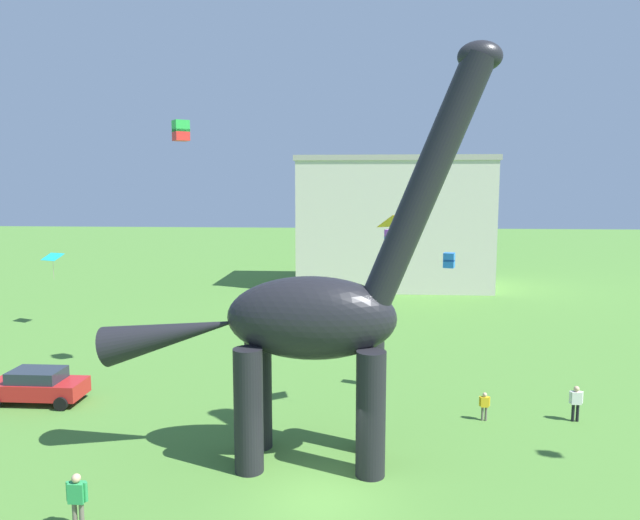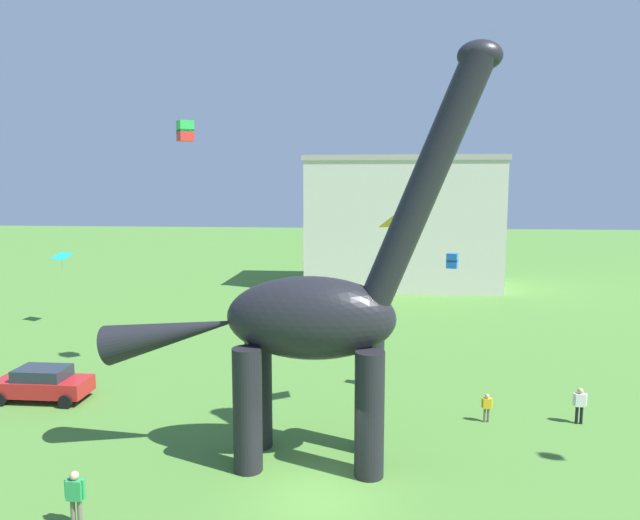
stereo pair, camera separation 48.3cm
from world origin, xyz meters
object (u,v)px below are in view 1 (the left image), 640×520
kite_far_left (402,221)px  person_far_spectator (77,496)px  person_watching_child (484,404)px  kite_near_low (181,131)px  kite_mid_center (449,260)px  parked_sedan_left (38,385)px  dinosaur_sculpture (309,318)px  person_strolling_adult (576,400)px  kite_trailing (53,257)px  kite_far_right (392,238)px

kite_far_left → person_far_spectator: bearing=-138.5°
person_watching_child → person_far_spectator: size_ratio=0.72×
person_far_spectator → kite_near_low: 17.43m
kite_mid_center → kite_near_low: kite_near_low is taller
parked_sedan_left → kite_near_low: kite_near_low is taller
kite_near_low → kite_far_left: bearing=-23.4°
kite_near_low → kite_far_left: kite_near_low is taller
dinosaur_sculpture → kite_far_left: dinosaur_sculpture is taller
person_strolling_adult → kite_far_left: bearing=-51.9°
kite_far_left → person_watching_child: bearing=6.0°
parked_sedan_left → kite_far_left: kite_far_left is taller
dinosaur_sculpture → kite_mid_center: dinosaur_sculpture is taller
person_watching_child → kite_trailing: (-26.85, 14.99, 4.18)m
dinosaur_sculpture → kite_far_right: 23.28m
kite_far_left → dinosaur_sculpture: bearing=-132.2°
person_far_spectator → kite_far_left: size_ratio=0.78×
parked_sedan_left → person_watching_child: parked_sedan_left is taller
parked_sedan_left → kite_trailing: size_ratio=2.37×
parked_sedan_left → kite_far_left: (16.36, -1.01, 7.66)m
person_far_spectator → kite_near_low: bearing=-140.3°
kite_far_right → kite_near_low: size_ratio=1.20×
parked_sedan_left → kite_trailing: bearing=115.2°
dinosaur_sculpture → person_watching_child: (7.04, 4.14, -4.53)m
person_far_spectator → person_strolling_adult: (17.12, 9.15, -0.10)m
dinosaur_sculpture → kite_near_low: (-7.00, 8.27, 7.26)m
person_watching_child → kite_near_low: (-14.04, 4.13, 11.78)m
parked_sedan_left → kite_trailing: (-6.86, 14.36, 4.12)m
dinosaur_sculpture → person_watching_child: dinosaur_sculpture is taller
dinosaur_sculpture → person_far_spectator: dinosaur_sculpture is taller
person_strolling_adult → kite_far_left: size_ratio=0.71×
dinosaur_sculpture → kite_far_left: size_ratio=6.68×
parked_sedan_left → kite_near_low: bearing=30.1°
kite_far_right → kite_mid_center: kite_mid_center is taller
person_strolling_adult → kite_near_low: bearing=-68.7°
person_watching_child → person_strolling_adult: size_ratio=0.80×
parked_sedan_left → kite_mid_center: size_ratio=6.20×
kite_trailing → kite_far_right: bearing=9.1°
kite_near_low → person_far_spectator: bearing=-86.8°
person_watching_child → kite_far_right: bearing=153.2°
person_watching_child → person_strolling_adult: (3.82, 0.20, 0.19)m
kite_trailing → person_watching_child: bearing=-29.2°
parked_sedan_left → person_strolling_adult: (23.81, -0.44, 0.13)m
dinosaur_sculpture → person_strolling_adult: (10.85, 4.33, -4.34)m
kite_far_right → person_far_spectator: bearing=-110.2°
person_strolling_adult → kite_far_right: 20.51m
dinosaur_sculpture → kite_mid_center: bearing=24.9°
dinosaur_sculpture → kite_near_low: bearing=105.7°
kite_mid_center → person_strolling_adult: bearing=-25.5°
parked_sedan_left → kite_mid_center: (18.73, 1.99, 5.70)m
person_far_spectator → kite_far_right: (10.21, 27.76, 5.06)m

